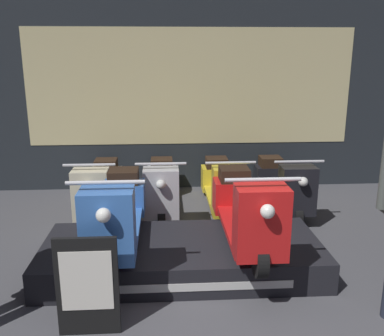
# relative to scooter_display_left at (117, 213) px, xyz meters

# --- Properties ---
(shop_wall_back) EXTENTS (8.74, 0.09, 3.20)m
(shop_wall_back) POSITION_rel_scooter_display_left_xyz_m (0.84, 2.72, 0.99)
(shop_wall_back) COLOR #23282D
(shop_wall_back) RESTS_ON ground_plane
(display_platform) EXTENTS (2.64, 1.11, 0.29)m
(display_platform) POSITION_rel_scooter_display_left_xyz_m (0.59, 0.03, -0.47)
(display_platform) COLOR black
(display_platform) RESTS_ON ground_plane
(scooter_display_left) EXTENTS (0.59, 1.75, 0.83)m
(scooter_display_left) POSITION_rel_scooter_display_left_xyz_m (0.00, 0.00, 0.00)
(scooter_display_left) COLOR black
(scooter_display_left) RESTS_ON display_platform
(scooter_display_right) EXTENTS (0.59, 1.75, 0.83)m
(scooter_display_right) POSITION_rel_scooter_display_left_xyz_m (1.19, 0.00, 0.00)
(scooter_display_right) COLOR black
(scooter_display_right) RESTS_ON display_platform
(scooter_backrow_0) EXTENTS (0.59, 1.75, 0.83)m
(scooter_backrow_0) POSITION_rel_scooter_display_left_xyz_m (-0.41, 1.66, -0.29)
(scooter_backrow_0) COLOR black
(scooter_backrow_0) RESTS_ON ground_plane
(scooter_backrow_1) EXTENTS (0.59, 1.75, 0.83)m
(scooter_backrow_1) POSITION_rel_scooter_display_left_xyz_m (0.39, 1.66, -0.29)
(scooter_backrow_1) COLOR black
(scooter_backrow_1) RESTS_ON ground_plane
(scooter_backrow_2) EXTENTS (0.59, 1.75, 0.83)m
(scooter_backrow_2) POSITION_rel_scooter_display_left_xyz_m (1.20, 1.66, -0.29)
(scooter_backrow_2) COLOR black
(scooter_backrow_2) RESTS_ON ground_plane
(scooter_backrow_3) EXTENTS (0.59, 1.75, 0.83)m
(scooter_backrow_3) POSITION_rel_scooter_display_left_xyz_m (2.01, 1.66, -0.29)
(scooter_backrow_3) COLOR black
(scooter_backrow_3) RESTS_ON ground_plane
(price_sign_board) EXTENTS (0.46, 0.04, 0.78)m
(price_sign_board) POSITION_rel_scooter_display_left_xyz_m (-0.13, -0.91, -0.22)
(price_sign_board) COLOR black
(price_sign_board) RESTS_ON ground_plane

